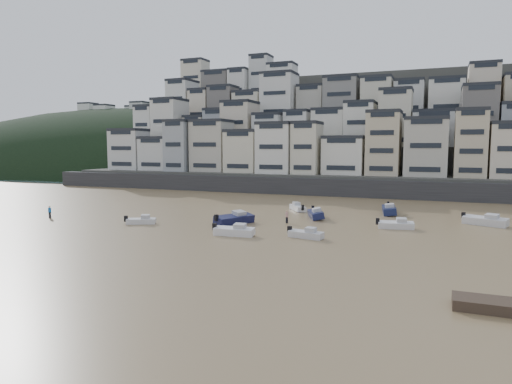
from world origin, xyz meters
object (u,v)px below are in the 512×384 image
at_px(boat_i, 389,208).
at_px(boat_e, 316,213).
at_px(boat_a, 234,230).
at_px(person_blue, 50,212).
at_px(person_pink, 287,217).
at_px(boat_d, 396,224).
at_px(boat_g, 485,219).
at_px(boat_c, 234,218).
at_px(boat_h, 298,207).
at_px(boat_j, 141,220).
at_px(boat_b, 306,233).

height_order(boat_i, boat_e, boat_i).
bearing_deg(boat_a, person_blue, 171.81).
bearing_deg(person_pink, boat_d, 4.88).
xyz_separation_m(boat_d, boat_g, (10.50, 6.79, 0.16)).
height_order(boat_c, boat_h, boat_c).
xyz_separation_m(boat_a, boat_i, (14.72, 24.03, 0.17)).
bearing_deg(boat_e, person_pink, -48.21).
bearing_deg(boat_d, boat_g, 22.40).
bearing_deg(boat_d, boat_j, -174.62).
height_order(boat_h, boat_j, boat_h).
xyz_separation_m(boat_c, boat_b, (11.28, -5.37, -0.25)).
height_order(boat_i, person_blue, person_blue).
distance_m(boat_a, person_pink, 10.75).
relative_size(boat_d, person_blue, 2.69).
bearing_deg(boat_j, boat_h, 25.16).
xyz_separation_m(boat_a, person_pink, (2.96, 10.33, 0.17)).
height_order(boat_i, boat_g, boat_i).
distance_m(boat_i, boat_g, 13.83).
relative_size(boat_e, person_pink, 3.21).
relative_size(boat_a, boat_j, 1.23).
bearing_deg(boat_a, boat_c, 109.91).
xyz_separation_m(boat_e, boat_h, (-4.52, 6.20, -0.11)).
relative_size(boat_i, boat_g, 1.09).
relative_size(boat_c, person_pink, 3.55).
bearing_deg(boat_b, person_blue, -169.37).
distance_m(boat_e, person_pink, 6.03).
bearing_deg(person_pink, boat_a, -106.00).
distance_m(boat_i, boat_b, 23.27).
height_order(boat_b, boat_j, boat_b).
height_order(boat_a, boat_e, boat_e).
distance_m(boat_d, boat_j, 32.75).
xyz_separation_m(boat_i, boat_d, (2.10, -12.51, -0.23)).
relative_size(boat_a, person_blue, 2.94).
xyz_separation_m(boat_i, person_blue, (-44.49, -22.24, 0.01)).
bearing_deg(boat_i, person_blue, -72.23).
height_order(boat_d, boat_h, boat_h).
distance_m(boat_c, person_pink, 7.01).
height_order(boat_a, boat_d, boat_a).
height_order(boat_a, person_pink, person_pink).
height_order(boat_c, boat_e, boat_c).
relative_size(boat_b, boat_g, 0.75).
bearing_deg(boat_i, boat_h, -90.52).
bearing_deg(person_blue, boat_h, 33.38).
distance_m(boat_b, boat_h, 21.48).
height_order(boat_a, boat_i, boat_i).
bearing_deg(boat_j, person_pink, -2.30).
bearing_deg(boat_d, boat_h, 135.99).
height_order(boat_c, boat_j, boat_c).
distance_m(boat_i, boat_h, 13.92).
height_order(boat_a, person_blue, person_blue).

